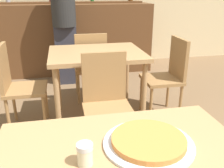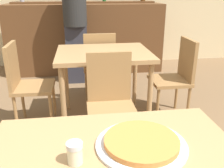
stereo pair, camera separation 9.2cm
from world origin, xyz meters
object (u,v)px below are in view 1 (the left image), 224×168
cheese_shaker (85,154)px  person_standing (64,17)px  chair_far_side_front (106,99)px  chair_far_side_left (16,83)px  pizza_tray (149,142)px  chair_far_side_right (169,72)px  chair_far_side_back (91,63)px

cheese_shaker → person_standing: size_ratio=0.05×
chair_far_side_front → person_standing: bearing=98.7°
chair_far_side_front → cheese_shaker: (-0.28, -1.10, 0.28)m
chair_far_side_left → person_standing: size_ratio=0.49×
chair_far_side_front → chair_far_side_left: (-0.80, 0.56, 0.00)m
chair_far_side_left → pizza_tray: bearing=-153.1°
chair_far_side_right → chair_far_side_left: bearing=-90.0°
cheese_shaker → chair_far_side_back: bearing=82.9°
chair_far_side_right → pizza_tray: chair_far_side_right is taller
chair_far_side_right → person_standing: person_standing is taller
chair_far_side_left → chair_far_side_right: (1.61, 0.00, 0.00)m
chair_far_side_right → pizza_tray: 1.80m
pizza_tray → person_standing: 2.89m
chair_far_side_left → person_standing: person_standing is taller
chair_far_side_front → cheese_shaker: bearing=-104.1°
chair_far_side_front → chair_far_side_back: size_ratio=1.00×
chair_far_side_back → pizza_tray: 2.16m
chair_far_side_left → cheese_shaker: (0.53, -1.66, 0.28)m
chair_far_side_left → pizza_tray: chair_far_side_left is taller
chair_far_side_front → chair_far_side_right: 0.98m
chair_far_side_back → chair_far_side_left: size_ratio=1.00×
chair_far_side_front → chair_far_side_back: bearing=90.0°
chair_far_side_front → pizza_tray: bearing=-89.9°
pizza_tray → cheese_shaker: size_ratio=4.40×
chair_far_side_right → cheese_shaker: 2.00m
pizza_tray → person_standing: person_standing is taller
cheese_shaker → chair_far_side_front: bearing=75.9°
chair_far_side_front → chair_far_side_right: (0.80, 0.56, 0.00)m
chair_far_side_right → cheese_shaker: chair_far_side_right is taller
person_standing → pizza_tray: bearing=-84.4°
chair_far_side_back → chair_far_side_right: size_ratio=1.00×
chair_far_side_front → pizza_tray: chair_far_side_front is taller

